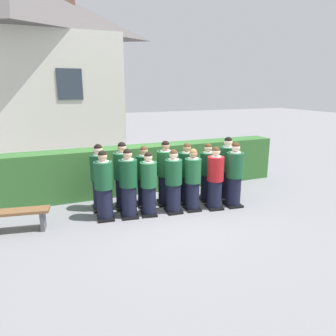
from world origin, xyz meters
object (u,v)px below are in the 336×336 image
object	(u,v)px
student_front_row_2	(149,186)
student_rear_row_0	(100,179)
student_front_row_3	(173,183)
student_rear_row_6	(227,170)
student_front_row_0	(104,187)
student_front_row_4	(193,181)
student_in_red_blazer	(215,179)
student_rear_row_5	(207,174)
student_rear_row_4	(187,175)
student_rear_row_3	(165,174)
student_front_row_1	(128,185)
student_front_row_6	(234,176)
student_rear_row_1	(123,177)
wooden_bench	(15,216)
student_rear_row_2	(144,178)

from	to	relation	value
student_front_row_2	student_rear_row_0	world-z (taller)	student_rear_row_0
student_front_row_3	student_rear_row_6	world-z (taller)	student_rear_row_6
student_front_row_0	student_rear_row_6	xyz separation A→B (m)	(3.37, 0.13, 0.04)
student_front_row_4	student_in_red_blazer	bearing A→B (deg)	-12.59
student_rear_row_5	student_rear_row_4	bearing A→B (deg)	174.08
student_rear_row_3	student_rear_row_6	world-z (taller)	student_rear_row_6
student_front_row_1	student_in_red_blazer	xyz separation A→B (m)	(2.15, -0.30, -0.03)
student_front_row_6	student_rear_row_3	bearing A→B (deg)	153.61
student_rear_row_0	student_front_row_1	bearing A→B (deg)	-52.96
student_front_row_3	student_front_row_6	bearing A→B (deg)	-7.03
student_front_row_0	student_rear_row_1	xyz separation A→B (m)	(0.58, 0.51, 0.04)
student_front_row_1	student_front_row_2	size ratio (longest dim) A/B	1.07
student_rear_row_3	student_rear_row_4	distance (m)	0.57
student_front_row_0	student_rear_row_6	size ratio (longest dim) A/B	0.95
student_rear_row_0	student_rear_row_5	distance (m)	2.83
student_front_row_6	wooden_bench	world-z (taller)	student_front_row_6
student_rear_row_2	student_rear_row_3	distance (m)	0.56
student_front_row_0	student_front_row_6	xyz separation A→B (m)	(3.24, -0.42, 0.02)
student_front_row_6	student_rear_row_4	distance (m)	1.23
student_rear_row_3	student_rear_row_2	bearing A→B (deg)	169.35
student_front_row_0	wooden_bench	distance (m)	1.95
student_front_row_2	student_rear_row_3	bearing A→B (deg)	38.64
student_in_red_blazer	student_rear_row_2	bearing A→B (deg)	151.79
student_rear_row_0	student_rear_row_6	world-z (taller)	student_rear_row_6
student_rear_row_0	student_in_red_blazer	bearing A→B (deg)	-20.57
student_front_row_1	wooden_bench	size ratio (longest dim) A/B	1.15
student_front_row_0	student_rear_row_0	world-z (taller)	student_rear_row_0
student_rear_row_0	student_rear_row_6	size ratio (longest dim) A/B	0.97
student_rear_row_5	wooden_bench	world-z (taller)	student_rear_row_5
student_rear_row_4	student_rear_row_2	bearing A→B (deg)	169.65
student_rear_row_0	student_rear_row_1	world-z (taller)	student_rear_row_1
student_front_row_6	student_rear_row_6	distance (m)	0.56
student_front_row_0	student_rear_row_6	bearing A→B (deg)	2.16
wooden_bench	student_front_row_0	bearing A→B (deg)	-1.84
student_front_row_3	student_rear_row_5	world-z (taller)	student_front_row_3
student_in_red_blazer	student_front_row_6	xyz separation A→B (m)	(0.54, -0.04, 0.04)
student_front_row_6	student_rear_row_4	size ratio (longest dim) A/B	1.04
student_front_row_1	student_front_row_2	world-z (taller)	student_front_row_1
student_in_red_blazer	student_front_row_6	distance (m)	0.54
student_front_row_4	student_front_row_3	bearing A→B (deg)	175.97
student_front_row_0	wooden_bench	size ratio (longest dim) A/B	1.13
student_front_row_3	student_front_row_6	size ratio (longest dim) A/B	0.94
student_front_row_4	student_rear_row_4	bearing A→B (deg)	80.84
student_front_row_1	student_rear_row_4	world-z (taller)	student_front_row_1
student_rear_row_4	student_rear_row_6	xyz separation A→B (m)	(1.15, -0.14, 0.05)
student_front_row_4	student_rear_row_1	xyz separation A→B (m)	(-1.57, 0.76, 0.07)
student_in_red_blazer	student_front_row_0	bearing A→B (deg)	172.00
student_front_row_3	student_rear_row_3	bearing A→B (deg)	87.32
student_front_row_3	student_rear_row_4	world-z (taller)	student_rear_row_4
student_rear_row_1	wooden_bench	size ratio (longest dim) A/B	1.19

